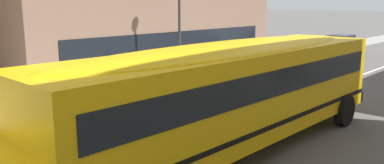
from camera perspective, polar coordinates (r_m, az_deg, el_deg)
ground_plane at (r=11.81m, az=-3.49°, el=-9.10°), size 400.00×400.00×0.00m
sidewalk_far at (r=17.36m, az=-19.76°, el=-3.02°), size 120.00×3.00×0.01m
lane_centreline at (r=11.81m, az=-3.49°, el=-9.08°), size 110.00×0.16×0.01m
school_bus at (r=10.70m, az=5.07°, el=-1.03°), size 13.88×3.43×3.09m
parked_car_red_by_hydrant at (r=27.03m, az=15.35°, el=4.04°), size 3.96×2.00×1.64m
parked_car_black_under_tree at (r=33.70m, az=20.80°, el=5.09°), size 3.91×1.89×1.64m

